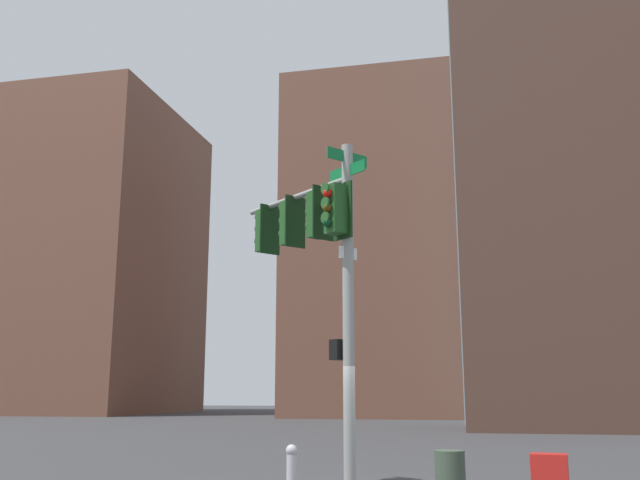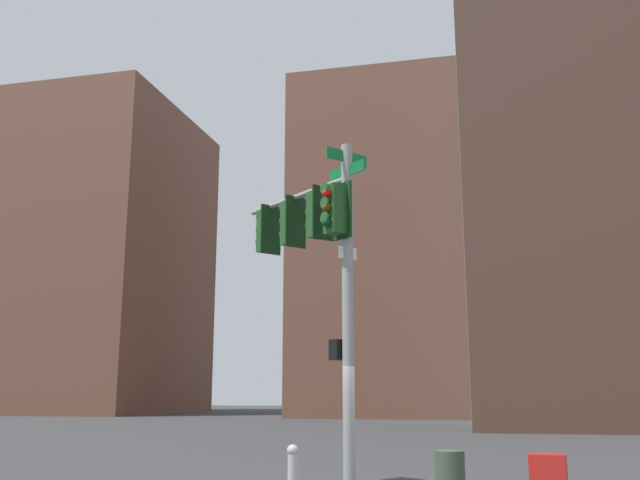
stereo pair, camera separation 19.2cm
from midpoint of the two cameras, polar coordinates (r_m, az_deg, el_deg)
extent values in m
cylinder|color=gray|center=(13.98, 1.91, -6.02)|extent=(0.23, 0.23, 6.99)
cylinder|color=gray|center=(15.89, -2.33, 3.46)|extent=(2.33, 2.85, 0.12)
cylinder|color=gray|center=(14.90, 0.25, 2.72)|extent=(0.72, 0.86, 0.75)
cube|color=#0F6B33|center=(14.69, 1.82, 6.67)|extent=(0.84, 0.69, 0.24)
cube|color=#0F6B33|center=(14.59, 1.83, 5.56)|extent=(0.71, 0.86, 0.24)
cube|color=white|center=(14.17, 1.87, -1.06)|extent=(0.37, 0.31, 0.24)
cube|color=#1E4C1E|center=(15.14, -0.58, 2.05)|extent=(0.48, 0.48, 1.00)
cube|color=black|center=(14.99, -0.13, 2.19)|extent=(0.45, 0.37, 1.16)
sphere|color=red|center=(15.37, -1.04, 2.99)|extent=(0.20, 0.20, 0.20)
cylinder|color=#1E4C1E|center=(15.44, -1.19, 3.26)|extent=(0.20, 0.18, 0.23)
sphere|color=#4C330A|center=(15.29, -1.05, 1.90)|extent=(0.20, 0.20, 0.20)
cylinder|color=#1E4C1E|center=(15.37, -1.19, 2.18)|extent=(0.20, 0.18, 0.23)
sphere|color=#0A3819|center=(15.22, -1.05, 0.81)|extent=(0.20, 0.20, 0.20)
cylinder|color=#1E4C1E|center=(15.29, -1.20, 1.09)|extent=(0.20, 0.18, 0.23)
cube|color=#1E4C1E|center=(15.91, -2.77, 1.36)|extent=(0.48, 0.48, 1.00)
cube|color=black|center=(15.76, -2.36, 1.49)|extent=(0.45, 0.37, 1.16)
sphere|color=#470A07|center=(16.14, -3.18, 2.26)|extent=(0.20, 0.20, 0.20)
cylinder|color=#1E4C1E|center=(16.22, -3.31, 2.53)|extent=(0.20, 0.18, 0.23)
sphere|color=#4C330A|center=(16.07, -3.19, 1.23)|extent=(0.20, 0.20, 0.20)
cylinder|color=#1E4C1E|center=(16.14, -3.32, 1.50)|extent=(0.20, 0.18, 0.23)
sphere|color=green|center=(16.00, -3.20, 0.18)|extent=(0.20, 0.20, 0.20)
cylinder|color=#1E4C1E|center=(16.07, -3.33, 0.46)|extent=(0.20, 0.18, 0.23)
cube|color=#1E4C1E|center=(16.70, -4.75, 0.73)|extent=(0.48, 0.48, 1.00)
cube|color=black|center=(16.55, -4.38, 0.85)|extent=(0.45, 0.37, 1.16)
sphere|color=red|center=(16.94, -5.12, 1.60)|extent=(0.20, 0.20, 0.20)
cylinder|color=#1E4C1E|center=(17.01, -5.23, 1.85)|extent=(0.20, 0.18, 0.23)
sphere|color=#4C330A|center=(16.87, -5.13, 0.61)|extent=(0.20, 0.20, 0.20)
cylinder|color=#1E4C1E|center=(16.94, -5.25, 0.87)|extent=(0.20, 0.18, 0.23)
sphere|color=#0A3819|center=(16.80, -5.15, -0.39)|extent=(0.20, 0.20, 0.20)
cylinder|color=#1E4C1E|center=(16.88, -5.27, -0.12)|extent=(0.20, 0.18, 0.23)
cube|color=#1E4C1E|center=(14.16, 0.87, 2.47)|extent=(0.48, 0.48, 1.00)
cube|color=black|center=(14.28, 1.47, 2.35)|extent=(0.37, 0.45, 1.16)
sphere|color=red|center=(14.11, 0.22, 3.78)|extent=(0.20, 0.20, 0.20)
cylinder|color=#1E4C1E|center=(14.10, 0.02, 4.18)|extent=(0.18, 0.20, 0.23)
sphere|color=#4C330A|center=(14.04, 0.23, 2.60)|extent=(0.20, 0.20, 0.20)
cylinder|color=#1E4C1E|center=(14.02, 0.02, 3.00)|extent=(0.18, 0.20, 0.23)
sphere|color=#0A3819|center=(13.96, 0.23, 1.41)|extent=(0.20, 0.20, 0.20)
cylinder|color=#1E4C1E|center=(13.94, 0.02, 1.81)|extent=(0.18, 0.20, 0.23)
cube|color=black|center=(14.13, 1.22, -8.81)|extent=(0.44, 0.42, 0.40)
cube|color=#EA5914|center=(14.23, 0.87, -8.84)|extent=(0.21, 0.17, 0.28)
cylinder|color=#B2B2B7|center=(16.59, -2.66, -17.95)|extent=(0.22, 0.22, 0.65)
sphere|color=#B2B2B7|center=(16.55, -2.64, -16.52)|extent=(0.26, 0.26, 0.26)
cylinder|color=#B2B2B7|center=(16.74, -2.51, -17.79)|extent=(0.10, 0.09, 0.09)
cylinder|color=#384738|center=(14.01, 10.02, -18.24)|extent=(0.56, 0.56, 0.95)
cube|color=#4C3328|center=(56.07, 18.29, 9.71)|extent=(27.50, 14.26, 44.64)
cube|color=brown|center=(66.11, 4.96, -0.91)|extent=(16.35, 15.69, 29.77)
cube|color=brown|center=(79.61, -17.19, -1.46)|extent=(21.82, 15.60, 32.17)
camera|label=1|loc=(0.10, -90.37, 0.08)|focal=39.85mm
camera|label=2|loc=(0.10, 89.63, -0.08)|focal=39.85mm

